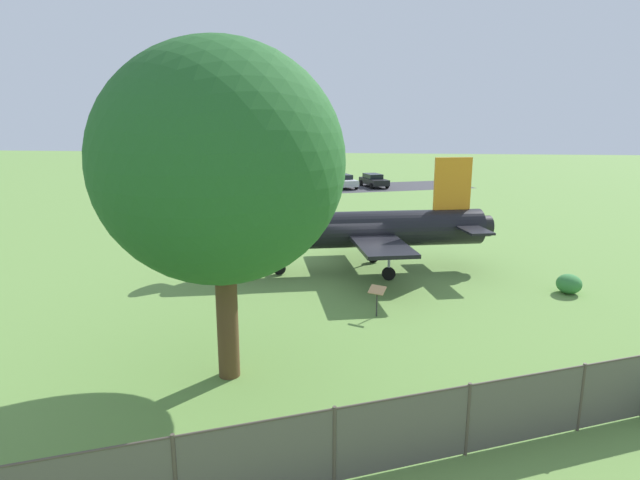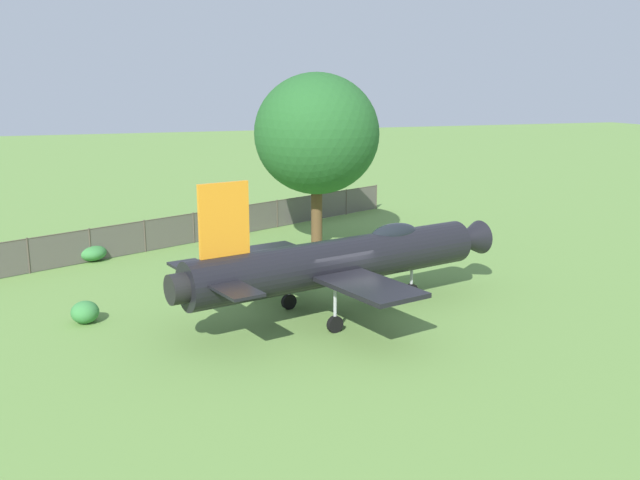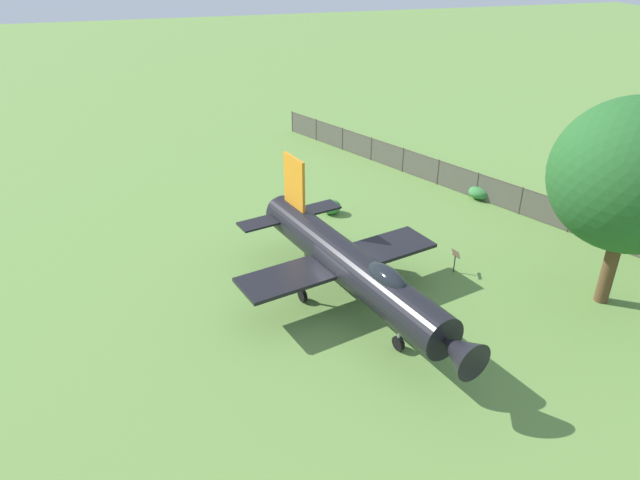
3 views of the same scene
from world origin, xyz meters
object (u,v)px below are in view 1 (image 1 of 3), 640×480
Objects in this scene: parked_car_white at (230,185)px; parked_car_blue at (267,184)px; display_jet at (348,229)px; palm_tree at (228,171)px; parked_car_black at (374,180)px; info_plaque at (377,294)px; parked_car_silver at (344,181)px; parked_car_yellow at (304,182)px; shade_tree at (221,164)px; shrub_near_fence at (569,284)px.

parked_car_blue is at bearing -86.61° from parked_car_white.
palm_tree reaches higher than display_jet.
parked_car_black reaches higher than parked_car_white.
parked_car_white reaches higher than info_plaque.
parked_car_silver is at bearing -88.22° from parked_car_white.
info_plaque is at bearing -19.03° from parked_car_silver.
parked_car_silver is at bearing 90.88° from parked_car_yellow.
shade_tree is 42.24m from parked_car_yellow.
shrub_near_fence is at bearing 4.44° from parked_car_yellow.
shade_tree reaches higher than info_plaque.
parked_car_black is at bearing 88.03° from parked_car_silver.
parked_car_yellow is at bearing 168.43° from palm_tree.
parked_car_yellow is 1.02× the size of parked_car_white.
parked_car_blue is (-34.91, -12.26, -0.09)m from info_plaque.
shade_tree is at bearing -27.34° from parked_car_black.
info_plaque is (-5.15, 4.01, -5.08)m from shade_tree.
parked_car_black is at bearing -88.33° from parked_car_white.
info_plaque is 39.73m from parked_car_black.
display_jet is 1.54× the size of shade_tree.
parked_car_blue is at bearing -92.23° from parked_car_silver.
palm_tree reaches higher than parked_car_black.
palm_tree reaches higher than parked_car_white.
palm_tree is 1.45× the size of parked_car_silver.
shrub_near_fence is 0.22× the size of parked_car_yellow.
parked_car_silver reaches higher than parked_car_black.
shrub_near_fence is 8.74m from info_plaque.
info_plaque is 37.52m from parked_car_yellow.
palm_tree is 1.31× the size of parked_car_black.
parked_car_yellow is at bearing -166.67° from info_plaque.
parked_car_yellow is (1.77, -4.13, -0.00)m from parked_car_silver.
display_jet is 32.74m from parked_car_silver.
shade_tree is 40.45m from parked_car_white.
parked_car_black is at bearing 176.55° from shade_tree.
shade_tree is 15.84m from shrub_near_fence.
shade_tree is 8.27m from info_plaque.
parked_car_blue is (3.37, -7.74, -0.00)m from parked_car_silver.
parked_car_blue is at bearing -178.65° from palm_tree.
parked_car_white is at bearing -91.48° from parked_car_silver.
palm_tree is at bearing -18.06° from parked_car_blue.
parked_car_black is at bearing 94.21° from parked_car_blue.
shade_tree reaches higher than parked_car_silver.
parked_car_white is at bearing -154.56° from info_plaque.
parked_car_white is (-12.66, -3.87, -2.59)m from palm_tree.
display_jet is at bearing -175.05° from parked_car_white.
parked_car_silver reaches higher than shrub_near_fence.
display_jet reaches higher than shrub_near_fence.
shade_tree is (10.86, -2.50, 3.83)m from display_jet.
shrub_near_fence is (16.82, 19.82, -2.94)m from palm_tree.
parked_car_blue is (-14.37, -0.34, -2.58)m from palm_tree.
palm_tree is at bearing -130.31° from shrub_near_fence.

